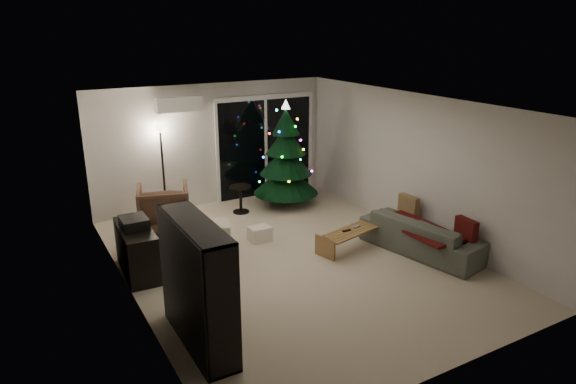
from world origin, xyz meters
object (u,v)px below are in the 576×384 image
sofa (423,235)px  coffee_table (353,240)px  armchair (164,207)px  christmas_tree (286,153)px  media_cabinet (137,250)px  bookshelf (181,288)px

sofa → coffee_table: sofa is taller
armchair → christmas_tree: (2.63, 0.11, 0.68)m
media_cabinet → coffee_table: 3.47m
armchair → media_cabinet: bearing=76.7°
sofa → coffee_table: 1.15m
bookshelf → armchair: (0.88, 3.71, -0.35)m
christmas_tree → armchair: bearing=-177.7°
bookshelf → media_cabinet: bookshelf is taller
bookshelf → coffee_table: bearing=16.3°
coffee_table → bookshelf: bearing=-173.7°
christmas_tree → coffee_table: bearing=-93.8°
coffee_table → christmas_tree: 2.76m
sofa → armchair: bearing=36.2°
sofa → christmas_tree: bearing=2.3°
media_cabinet → christmas_tree: bearing=28.0°
coffee_table → armchair: bearing=120.9°
sofa → christmas_tree: size_ratio=0.95×
bookshelf → christmas_tree: bearing=43.7°
media_cabinet → sofa: size_ratio=0.57×
sofa → coffee_table: bearing=46.5°
armchair → sofa: bearing=154.2°
media_cabinet → christmas_tree: size_ratio=0.54×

